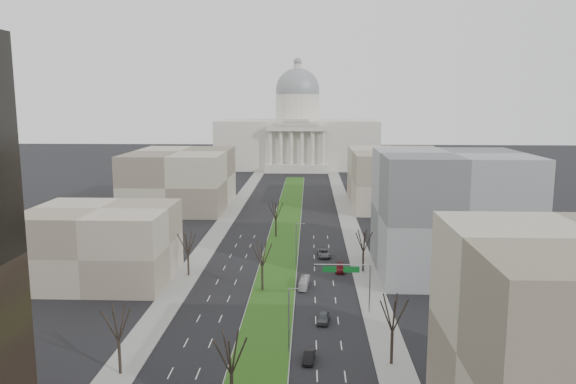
% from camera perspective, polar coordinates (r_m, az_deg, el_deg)
% --- Properties ---
extents(ground, '(600.00, 600.00, 0.00)m').
position_cam_1_polar(ground, '(141.25, -0.43, -4.63)').
color(ground, black).
rests_on(ground, ground).
extents(median, '(8.00, 222.03, 0.20)m').
position_cam_1_polar(median, '(140.24, -0.45, -4.68)').
color(median, '#999993').
rests_on(median, ground).
extents(sidewalk_left, '(5.00, 330.00, 0.15)m').
position_cam_1_polar(sidewalk_left, '(119.40, -9.49, -7.34)').
color(sidewalk_left, gray).
rests_on(sidewalk_left, ground).
extents(sidewalk_right, '(5.00, 330.00, 0.15)m').
position_cam_1_polar(sidewalk_right, '(117.50, 7.62, -7.56)').
color(sidewalk_right, gray).
rests_on(sidewalk_right, ground).
extents(capitol, '(80.00, 46.00, 55.00)m').
position_cam_1_polar(capitol, '(287.15, 0.97, 5.77)').
color(capitol, beige).
rests_on(capitol, ground).
extents(building_beige_left, '(26.00, 22.00, 14.00)m').
position_cam_1_polar(building_beige_left, '(112.59, -18.40, -5.06)').
color(building_beige_left, gray).
rests_on(building_beige_left, ground).
extents(building_grey_right, '(28.00, 26.00, 24.00)m').
position_cam_1_polar(building_grey_right, '(114.51, 16.15, -2.15)').
color(building_grey_right, slate).
rests_on(building_grey_right, ground).
extents(building_far_left, '(30.00, 40.00, 18.00)m').
position_cam_1_polar(building_far_left, '(183.44, -10.83, 1.30)').
color(building_far_left, gray).
rests_on(building_far_left, ground).
extents(building_far_right, '(30.00, 40.00, 18.00)m').
position_cam_1_polar(building_far_right, '(185.86, 11.07, 1.40)').
color(building_far_right, gray).
rests_on(building_far_right, ground).
extents(tree_left_mid, '(5.40, 5.40, 9.72)m').
position_cam_1_polar(tree_left_mid, '(74.20, -16.90, -12.46)').
color(tree_left_mid, black).
rests_on(tree_left_mid, ground).
extents(tree_left_far, '(5.28, 5.28, 9.50)m').
position_cam_1_polar(tree_left_far, '(110.95, -10.16, -5.02)').
color(tree_left_far, black).
rests_on(tree_left_far, ground).
extents(tree_right_mid, '(5.52, 5.52, 9.94)m').
position_cam_1_polar(tree_right_mid, '(74.77, 10.60, -11.91)').
color(tree_right_mid, black).
rests_on(tree_right_mid, ground).
extents(tree_right_far, '(5.04, 5.04, 9.07)m').
position_cam_1_polar(tree_right_far, '(112.87, 7.68, -4.87)').
color(tree_right_far, black).
rests_on(tree_right_far, ground).
extents(tree_median_a, '(5.40, 5.40, 9.72)m').
position_cam_1_polar(tree_median_a, '(63.59, -5.81, -15.88)').
color(tree_median_a, black).
rests_on(tree_median_a, ground).
extents(tree_median_b, '(5.40, 5.40, 9.72)m').
position_cam_1_polar(tree_median_b, '(100.99, -2.64, -6.22)').
color(tree_median_b, black).
rests_on(tree_median_b, ground).
extents(tree_median_c, '(5.40, 5.40, 9.72)m').
position_cam_1_polar(tree_median_c, '(139.84, -1.25, -1.83)').
color(tree_median_c, black).
rests_on(tree_median_c, ground).
extents(streetlamp_median_b, '(1.90, 0.20, 9.16)m').
position_cam_1_polar(streetlamp_median_b, '(77.69, 0.12, -12.77)').
color(streetlamp_median_b, gray).
rests_on(streetlamp_median_b, ground).
extents(streetlamp_median_c, '(1.90, 0.20, 9.16)m').
position_cam_1_polar(streetlamp_median_c, '(115.72, 0.86, -5.31)').
color(streetlamp_median_c, gray).
rests_on(streetlamp_median_c, ground).
extents(mast_arm_signs, '(9.12, 0.24, 8.09)m').
position_cam_1_polar(mast_arm_signs, '(91.61, 6.63, -8.49)').
color(mast_arm_signs, gray).
rests_on(mast_arm_signs, ground).
extents(car_grey_near, '(2.38, 4.60, 1.49)m').
position_cam_1_polar(car_grey_near, '(89.09, 3.62, -12.63)').
color(car_grey_near, '#464A4E').
rests_on(car_grey_near, ground).
extents(car_black, '(1.78, 4.14, 1.33)m').
position_cam_1_polar(car_black, '(76.99, 2.14, -16.37)').
color(car_black, black).
rests_on(car_black, ground).
extents(car_red, '(2.14, 4.95, 1.42)m').
position_cam_1_polar(car_red, '(114.07, 5.30, -7.71)').
color(car_red, maroon).
rests_on(car_red, ground).
extents(car_grey_far, '(3.08, 5.89, 1.58)m').
position_cam_1_polar(car_grey_far, '(124.17, 3.65, -6.23)').
color(car_grey_far, '#55565D').
rests_on(car_grey_far, ground).
extents(box_van, '(2.09, 6.49, 1.78)m').
position_cam_1_polar(box_van, '(104.48, 1.64, -9.18)').
color(box_van, silver).
rests_on(box_van, ground).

